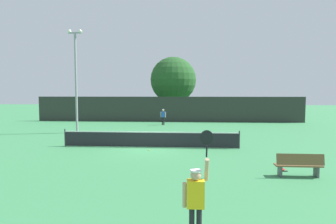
% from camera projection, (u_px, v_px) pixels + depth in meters
% --- Properties ---
extents(ground_plane, '(120.00, 120.00, 0.00)m').
position_uv_depth(ground_plane, '(150.00, 147.00, 16.70)').
color(ground_plane, '#387F4C').
extents(tennis_net, '(10.74, 0.08, 1.07)m').
position_uv_depth(tennis_net, '(150.00, 139.00, 16.67)').
color(tennis_net, '#232328').
rests_on(tennis_net, ground).
extents(perimeter_fence, '(30.63, 0.12, 2.88)m').
position_uv_depth(perimeter_fence, '(168.00, 109.00, 31.50)').
color(perimeter_fence, '#2D332D').
rests_on(perimeter_fence, ground).
extents(player_serving, '(0.68, 0.39, 2.50)m').
position_uv_depth(player_serving, '(196.00, 195.00, 5.96)').
color(player_serving, yellow).
rests_on(player_serving, ground).
extents(player_receiving, '(0.57, 0.24, 1.62)m').
position_uv_depth(player_receiving, '(163.00, 115.00, 28.25)').
color(player_receiving, blue).
rests_on(player_receiving, ground).
extents(tennis_ball, '(0.07, 0.07, 0.07)m').
position_uv_depth(tennis_ball, '(149.00, 150.00, 15.70)').
color(tennis_ball, '#CCE033').
rests_on(tennis_ball, ground).
extents(spare_racket, '(0.28, 0.52, 0.04)m').
position_uv_depth(spare_racket, '(282.00, 169.00, 11.84)').
color(spare_racket, black).
rests_on(spare_racket, ground).
extents(courtside_bench, '(1.80, 0.44, 0.95)m').
position_uv_depth(courtside_bench, '(299.00, 165.00, 10.78)').
color(courtside_bench, brown).
rests_on(courtside_bench, ground).
extents(light_pole, '(1.18, 0.28, 8.43)m').
position_uv_depth(light_pole, '(76.00, 75.00, 22.43)').
color(light_pole, gray).
rests_on(light_pole, ground).
extents(large_tree, '(6.06, 6.06, 8.06)m').
position_uv_depth(large_tree, '(173.00, 80.00, 36.39)').
color(large_tree, brown).
rests_on(large_tree, ground).
extents(parked_car_near, '(2.40, 4.40, 1.69)m').
position_uv_depth(parked_car_near, '(116.00, 111.00, 38.50)').
color(parked_car_near, navy).
rests_on(parked_car_near, ground).
extents(parked_car_mid, '(2.23, 4.34, 1.69)m').
position_uv_depth(parked_car_mid, '(242.00, 112.00, 36.52)').
color(parked_car_mid, navy).
rests_on(parked_car_mid, ground).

